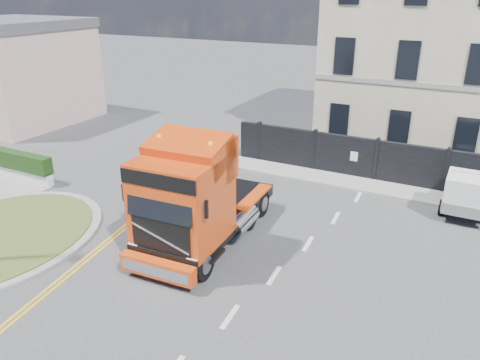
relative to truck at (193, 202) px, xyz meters
The scene contains 7 objects.
ground 1.84m from the truck, 48.31° to the left, with size 120.00×120.00×0.00m, color #424244.
seaside_bldg_pink 21.90m from the truck, 155.20° to the left, with size 8.00×8.00×6.00m, color beige.
hoarding_fence 11.39m from the truck, 53.84° to the left, with size 18.80×0.25×2.00m.
georgian_building 18.20m from the truck, 69.74° to the left, with size 12.30×10.30×12.80m.
pavement_far 10.46m from the truck, 53.36° to the left, with size 20.00×1.60×0.12m, color gray.
truck is the anchor object (origin of this frame).
flatbed_pickup 11.04m from the truck, 41.78° to the left, with size 1.94×4.36×1.81m.
Camera 1 is at (7.74, -12.04, 8.47)m, focal length 35.00 mm.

